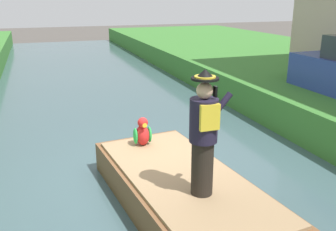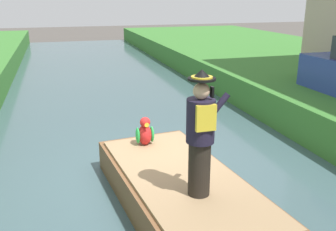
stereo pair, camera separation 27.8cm
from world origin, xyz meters
The scene contains 5 objects.
ground_plane centered at (0.00, 0.00, 0.00)m, with size 80.00×80.00×0.00m, color #4C4742.
canal_water centered at (0.00, 0.00, 0.05)m, with size 7.18×48.00×0.10m, color #3D565B.
boat centered at (0.00, -1.16, 0.40)m, with size 2.23×4.36×0.61m.
person_pirate centered at (0.05, -1.78, 1.64)m, with size 0.61×0.42×1.85m.
parrot_plush centered at (-0.27, 0.32, 0.95)m, with size 0.36×0.35×0.57m.
Camera 1 is at (-2.06, -6.25, 3.49)m, focal length 40.07 mm.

